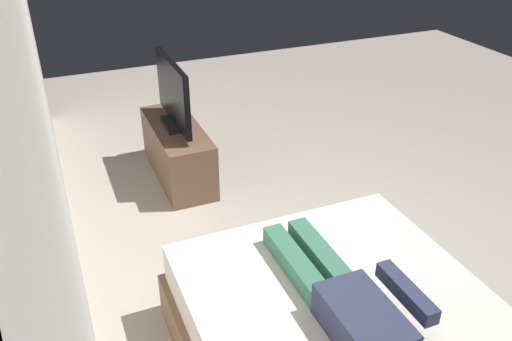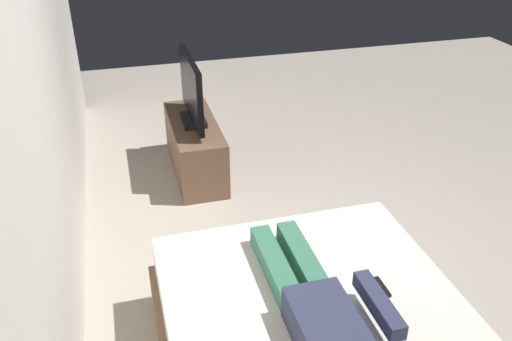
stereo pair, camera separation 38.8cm
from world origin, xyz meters
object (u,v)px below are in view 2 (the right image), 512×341
(tv_stand, at_px, (195,148))
(tv, at_px, (191,92))
(person, at_px, (320,312))
(remote, at_px, (381,287))

(tv_stand, height_order, tv, tv)
(tv_stand, bearing_deg, tv, 0.00)
(person, xyz_separation_m, tv_stand, (2.58, 0.17, -0.37))
(person, relative_size, tv, 1.43)
(person, bearing_deg, remote, -69.53)
(person, bearing_deg, tv_stand, 3.85)
(person, distance_m, tv, 2.59)
(person, bearing_deg, tv, 3.85)
(remote, relative_size, tv_stand, 0.14)
(person, height_order, tv, tv)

